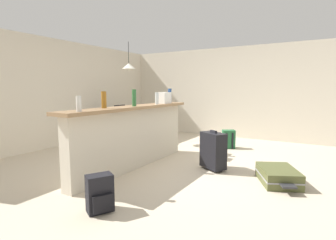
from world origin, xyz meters
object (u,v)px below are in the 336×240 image
(dining_chair_far_side, at_px, (117,120))
(backpack_black, at_px, (100,194))
(bottle_white, at_px, (79,104))
(bottle_amber, at_px, (104,100))
(bottle_blue, at_px, (170,96))
(suitcase_flat_olive, at_px, (278,176))
(dining_table, at_px, (130,117))
(dining_chair_near_partition, at_px, (144,123))
(bottle_clear, at_px, (157,98))
(bottle_green, at_px, (134,98))
(suitcase_upright_black, at_px, (213,150))
(grocery_bag, at_px, (164,98))
(pendant_lamp, at_px, (129,66))
(backpack_green, at_px, (228,139))

(dining_chair_far_side, bearing_deg, backpack_black, -140.67)
(bottle_white, xyz_separation_m, bottle_amber, (0.61, 0.16, 0.02))
(bottle_blue, relative_size, suitcase_flat_olive, 0.33)
(dining_table, relative_size, dining_chair_near_partition, 1.18)
(dining_table, distance_m, dining_chair_near_partition, 0.51)
(bottle_clear, bearing_deg, backpack_black, -163.40)
(bottle_green, relative_size, suitcase_upright_black, 0.42)
(bottle_amber, bearing_deg, bottle_blue, -2.44)
(bottle_amber, xyz_separation_m, bottle_blue, (1.82, -0.08, 0.02))
(bottle_green, bearing_deg, suitcase_upright_black, -61.71)
(bottle_green, xyz_separation_m, suitcase_flat_olive, (0.50, -2.21, -1.10))
(grocery_bag, bearing_deg, dining_chair_near_partition, 55.93)
(suitcase_flat_olive, distance_m, backpack_black, 2.51)
(bottle_white, height_order, pendant_lamp, pendant_lamp)
(grocery_bag, distance_m, dining_chair_near_partition, 1.40)
(dining_chair_far_side, height_order, pendant_lamp, pendant_lamp)
(dining_chair_far_side, xyz_separation_m, suitcase_upright_black, (-1.20, -3.21, -0.19))
(grocery_bag, relative_size, suitcase_upright_black, 0.39)
(grocery_bag, distance_m, pendant_lamp, 1.77)
(bottle_white, relative_size, pendant_lamp, 0.29)
(dining_chair_near_partition, xyz_separation_m, backpack_green, (0.66, -1.92, -0.31))
(bottle_blue, bearing_deg, bottle_amber, 177.56)
(bottle_clear, height_order, dining_table, bottle_clear)
(suitcase_upright_black, bearing_deg, backpack_black, 166.15)
(backpack_green, height_order, backpack_black, same)
(backpack_black, bearing_deg, bottle_clear, 16.60)
(bottle_clear, xyz_separation_m, pendant_lamp, (1.01, 1.49, 0.73))
(grocery_bag, xyz_separation_m, backpack_green, (1.35, -0.90, -0.98))
(pendant_lamp, height_order, backpack_black, pendant_lamp)
(grocery_bag, xyz_separation_m, dining_chair_near_partition, (0.69, 1.02, -0.66))
(bottle_green, bearing_deg, grocery_bag, 0.82)
(bottle_clear, distance_m, pendant_lamp, 1.95)
(dining_table, bearing_deg, pendant_lamp, -147.02)
(pendant_lamp, bearing_deg, backpack_green, -74.56)
(bottle_green, height_order, grocery_bag, bottle_green)
(suitcase_upright_black, height_order, backpack_green, suitcase_upright_black)
(bottle_amber, xyz_separation_m, backpack_green, (2.89, -1.01, -0.99))
(dining_chair_far_side, relative_size, suitcase_upright_black, 1.39)
(dining_table, xyz_separation_m, pendant_lamp, (-0.08, -0.05, 1.27))
(bottle_blue, bearing_deg, bottle_clear, -173.41)
(bottle_blue, height_order, suitcase_flat_olive, bottle_blue)
(dining_table, xyz_separation_m, suitcase_upright_black, (-1.12, -2.69, -0.32))
(dining_table, distance_m, dining_chair_far_side, 0.54)
(bottle_amber, distance_m, dining_chair_near_partition, 2.51)
(bottle_blue, bearing_deg, dining_table, 71.38)
(bottle_amber, distance_m, bottle_clear, 1.24)
(backpack_green, bearing_deg, suitcase_flat_olive, -143.92)
(bottle_white, distance_m, suitcase_upright_black, 2.29)
(bottle_blue, height_order, pendant_lamp, pendant_lamp)
(bottle_white, distance_m, dining_chair_near_partition, 3.11)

